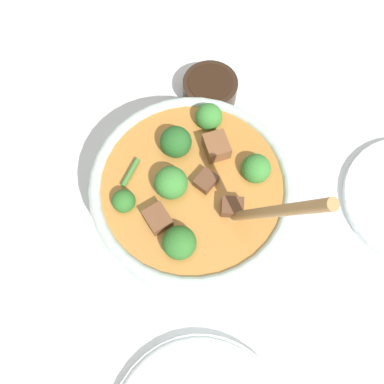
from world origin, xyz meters
TOP-DOWN VIEW (x-y plane):
  - ground_plane at (0.00, 0.00)m, footprint 4.00×4.00m
  - stew_bowl at (0.00, 0.00)m, footprint 0.29×0.27m
  - condiment_bowl at (-0.11, 0.18)m, footprint 0.09×0.09m

SIDE VIEW (x-z plane):
  - ground_plane at x=0.00m, z-range 0.00..0.00m
  - condiment_bowl at x=-0.11m, z-range 0.00..0.04m
  - stew_bowl at x=0.00m, z-range -0.08..0.20m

